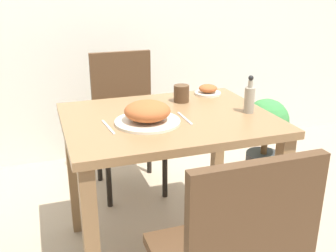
{
  "coord_description": "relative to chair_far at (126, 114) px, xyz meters",
  "views": [
    {
      "loc": [
        -0.55,
        -1.62,
        1.32
      ],
      "look_at": [
        0.0,
        0.0,
        0.68
      ],
      "focal_mm": 42.0,
      "sensor_mm": 36.0,
      "label": 1
    }
  ],
  "objects": [
    {
      "name": "spoon_utensil",
      "position": [
        0.09,
        -0.82,
        0.23
      ],
      "size": [
        0.01,
        0.17,
        0.0
      ],
      "rotation": [
        0.0,
        0.0,
        1.57
      ],
      "color": "silver",
      "rests_on": "dining_table"
    },
    {
      "name": "fork_utensil",
      "position": [
        -0.26,
        -0.82,
        0.23
      ],
      "size": [
        0.03,
        0.18,
        0.0
      ],
      "rotation": [
        0.0,
        0.0,
        1.66
      ],
      "color": "silver",
      "rests_on": "dining_table"
    },
    {
      "name": "food_plate",
      "position": [
        -0.09,
        -0.82,
        0.28
      ],
      "size": [
        0.29,
        0.29,
        0.1
      ],
      "color": "beige",
      "rests_on": "dining_table"
    },
    {
      "name": "ground_plane",
      "position": [
        0.03,
        -0.76,
        -0.5
      ],
      "size": [
        16.0,
        16.0,
        0.0
      ],
      "primitive_type": "plane",
      "color": "tan"
    },
    {
      "name": "potted_plant_right",
      "position": [
        0.87,
        -0.31,
        -0.16
      ],
      "size": [
        0.29,
        0.29,
        0.6
      ],
      "color": "#333333",
      "rests_on": "ground_plane"
    },
    {
      "name": "side_plate",
      "position": [
        0.35,
        -0.49,
        0.25
      ],
      "size": [
        0.14,
        0.14,
        0.06
      ],
      "color": "beige",
      "rests_on": "dining_table"
    },
    {
      "name": "sauce_bottle",
      "position": [
        0.41,
        -0.84,
        0.3
      ],
      "size": [
        0.05,
        0.05,
        0.18
      ],
      "color": "gray",
      "rests_on": "dining_table"
    },
    {
      "name": "drink_cup",
      "position": [
        0.17,
        -0.57,
        0.27
      ],
      "size": [
        0.08,
        0.08,
        0.09
      ],
      "color": "#4C331E",
      "rests_on": "dining_table"
    },
    {
      "name": "dining_table",
      "position": [
        0.03,
        -0.76,
        0.11
      ],
      "size": [
        0.95,
        0.74,
        0.73
      ],
      "color": "olive",
      "rests_on": "ground_plane"
    },
    {
      "name": "chair_far",
      "position": [
        0.0,
        0.0,
        0.0
      ],
      "size": [
        0.42,
        0.42,
        0.89
      ],
      "color": "#4C331E",
      "rests_on": "ground_plane"
    }
  ]
}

